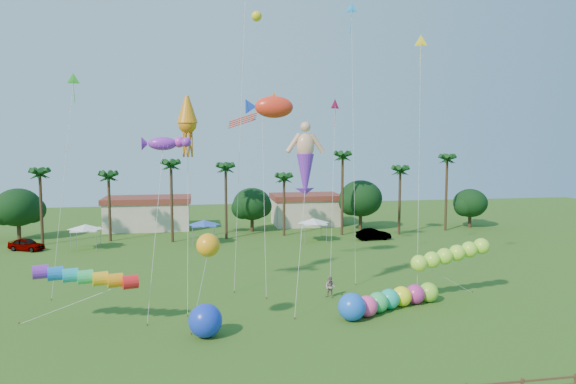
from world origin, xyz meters
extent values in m
plane|color=#285116|center=(0.00, 0.00, 0.00)|extent=(160.00, 160.00, 0.00)
cylinder|color=#3A2819|center=(-26.00, 40.00, 4.50)|extent=(0.36, 0.36, 9.00)
cylinder|color=#3A2819|center=(-18.00, 41.00, 4.25)|extent=(0.36, 0.36, 8.50)
cylinder|color=#3A2819|center=(-10.00, 39.00, 5.00)|extent=(0.36, 0.36, 10.00)
cylinder|color=#3A2819|center=(-3.00, 40.00, 4.75)|extent=(0.36, 0.36, 9.50)
cylinder|color=#3A2819|center=(5.00, 41.00, 4.00)|extent=(0.36, 0.36, 8.00)
cylinder|color=#3A2819|center=(13.00, 40.00, 5.50)|extent=(0.36, 0.36, 11.00)
cylinder|color=#3A2819|center=(21.00, 39.00, 4.50)|extent=(0.36, 0.36, 9.00)
cylinder|color=#3A2819|center=(29.00, 41.00, 5.25)|extent=(0.36, 0.36, 10.50)
sphere|color=#113814|center=(-30.00, 44.00, 4.34)|extent=(5.88, 5.88, 5.88)
sphere|color=#113814|center=(1.00, 45.00, 4.03)|extent=(5.46, 5.46, 5.46)
sphere|color=#113814|center=(17.00, 44.00, 4.65)|extent=(6.30, 6.30, 6.30)
sphere|color=#113814|center=(34.00, 43.00, 3.72)|extent=(5.04, 5.04, 5.04)
cube|color=beige|center=(-14.00, 50.00, 2.00)|extent=(12.00, 7.00, 4.00)
cube|color=beige|center=(10.00, 50.00, 2.00)|extent=(10.00, 7.00, 4.00)
pyramid|color=white|center=(-20.00, 36.00, 2.75)|extent=(3.00, 3.00, 0.60)
pyramid|color=blue|center=(-6.00, 37.00, 2.75)|extent=(3.00, 3.00, 0.60)
pyramid|color=white|center=(8.00, 36.00, 2.75)|extent=(3.00, 3.00, 0.60)
cube|color=brown|center=(12.00, -6.00, 0.50)|extent=(0.12, 0.12, 1.00)
imported|color=#4C4C54|center=(-26.85, 36.53, 0.74)|extent=(4.66, 3.42, 1.48)
imported|color=#4C4C54|center=(16.12, 35.79, 0.74)|extent=(4.58, 1.89, 1.48)
imported|color=gray|center=(3.87, 11.95, 0.89)|extent=(1.10, 1.05, 1.79)
sphere|color=#FF4392|center=(5.34, 6.93, 0.78)|extent=(1.57, 1.57, 1.57)
sphere|color=#2EC562|center=(6.44, 7.67, 0.78)|extent=(1.57, 1.57, 1.57)
sphere|color=#19B49E|center=(7.59, 8.31, 0.78)|extent=(1.57, 1.57, 1.57)
sphere|color=#F5FF1A|center=(8.80, 8.80, 0.78)|extent=(1.57, 1.57, 1.57)
sphere|color=#C42E8C|center=(10.06, 9.16, 0.78)|extent=(1.57, 1.57, 1.57)
sphere|color=#8BE332|center=(11.35, 9.47, 0.78)|extent=(1.57, 1.57, 1.57)
sphere|color=blue|center=(3.99, 6.33, 1.00)|extent=(2.64, 2.64, 2.00)
sphere|color=#1734D2|center=(-6.40, 4.96, 1.11)|extent=(2.22, 2.22, 2.22)
cylinder|color=red|center=(-13.20, 7.76, 3.18)|extent=(7.18, 1.67, 0.96)
cylinder|color=silver|center=(-15.34, 8.73, 1.59)|extent=(7.86, 1.97, 3.21)
cylinder|color=brown|center=(-19.27, 9.70, 0.08)|extent=(0.08, 0.08, 0.16)
ellipsoid|color=#A6F336|center=(10.66, 9.83, 3.09)|extent=(7.31, 2.01, 1.58)
cylinder|color=silver|center=(13.41, 10.49, 1.54)|extent=(5.52, 1.34, 3.11)
cylinder|color=brown|center=(16.16, 11.15, 0.08)|extent=(0.08, 0.08, 0.16)
sphere|color=#FF9C14|center=(-6.13, 5.71, 5.97)|extent=(1.91, 1.91, 1.56)
cylinder|color=silver|center=(-6.74, 5.65, 2.99)|extent=(1.24, 0.16, 5.98)
cylinder|color=brown|center=(-7.35, 5.58, 0.08)|extent=(0.08, 0.08, 0.16)
cylinder|color=silver|center=(0.77, 9.17, 5.56)|extent=(1.60, 3.80, 11.13)
cylinder|color=brown|center=(-0.01, 7.28, 0.08)|extent=(0.08, 0.08, 0.16)
ellipsoid|color=#FA321B|center=(0.23, 18.51, 15.98)|extent=(5.44, 2.22, 2.21)
cylinder|color=silver|center=(-0.56, 15.52, 7.99)|extent=(1.61, 6.00, 15.99)
cylinder|color=brown|center=(-1.35, 12.53, 0.08)|extent=(0.08, 0.08, 0.16)
cylinder|color=silver|center=(-2.98, 17.32, 13.51)|extent=(1.69, 5.20, 27.02)
cylinder|color=brown|center=(-3.81, 14.74, 0.08)|extent=(0.08, 0.08, 0.16)
cone|color=orange|center=(-7.46, 13.59, 14.19)|extent=(2.01, 2.01, 4.64)
cylinder|color=silver|center=(-7.54, 11.43, 7.09)|extent=(0.20, 4.34, 14.20)
cylinder|color=brown|center=(-7.63, 9.27, 0.08)|extent=(0.08, 0.08, 0.16)
ellipsoid|color=purple|center=(-9.31, 12.16, 12.66)|extent=(3.93, 2.44, 1.46)
cylinder|color=silver|center=(-9.85, 9.98, 6.33)|extent=(1.10, 4.39, 12.67)
cylinder|color=brown|center=(-10.38, 7.80, 0.08)|extent=(0.08, 0.08, 0.16)
cone|color=#D4174F|center=(6.48, 20.35, 16.35)|extent=(1.24, 0.79, 1.25)
cylinder|color=silver|center=(5.63, 17.87, 8.17)|extent=(1.72, 4.98, 16.36)
cylinder|color=brown|center=(4.79, 15.39, 0.08)|extent=(0.08, 0.08, 0.16)
cone|color=yellow|center=(12.26, 14.02, 21.32)|extent=(1.21, 0.85, 1.25)
cylinder|color=silver|center=(11.43, 11.96, 10.66)|extent=(1.71, 4.16, 21.32)
cylinder|color=brown|center=(10.59, 9.89, 0.08)|extent=(0.08, 0.08, 0.16)
cone|color=green|center=(-17.03, 18.93, 18.08)|extent=(1.22, 0.54, 1.19)
cylinder|color=silver|center=(-17.79, 17.05, 9.04)|extent=(1.55, 3.80, 18.09)
cylinder|color=brown|center=(-18.56, 15.17, 0.08)|extent=(0.08, 0.08, 0.16)
cone|color=#198CE4|center=(7.44, 18.50, 24.99)|extent=(1.32, 0.78, 1.32)
cylinder|color=silver|center=(7.27, 16.83, 12.50)|extent=(0.36, 3.37, 25.00)
cylinder|color=brown|center=(7.10, 15.16, 0.08)|extent=(0.08, 0.08, 0.16)
camera|label=1|loc=(-6.83, -28.07, 12.62)|focal=32.00mm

